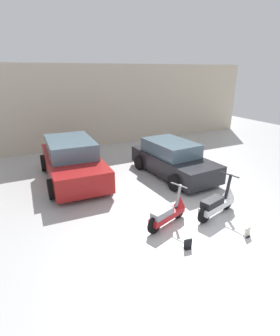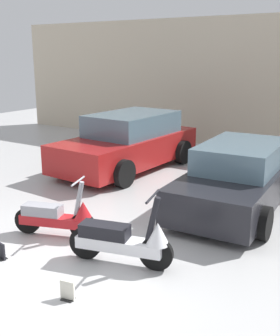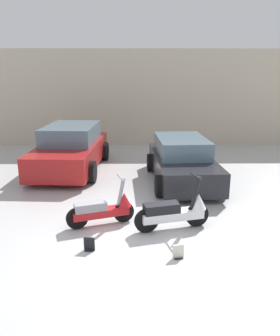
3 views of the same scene
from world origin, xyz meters
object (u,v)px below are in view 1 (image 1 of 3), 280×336
Objects in this scene: car_rear_left at (72,161)px; placard_near_right_scooter at (247,232)px; placard_near_left_scooter at (188,244)px; scooter_front_left at (169,212)px; car_rear_center at (173,159)px; scooter_front_right at (218,202)px.

car_rear_left is 17.14× the size of placard_near_right_scooter.
placard_near_left_scooter is 1.00× the size of placard_near_right_scooter.
scooter_front_left is 3.62m from car_rear_center.
car_rear_left is 5.59m from placard_near_left_scooter.
placard_near_right_scooter is (-0.08, -1.15, -0.29)m from scooter_front_right.
car_rear_center reaches higher than placard_near_left_scooter.
placard_near_left_scooter and placard_near_right_scooter have the same top height.
car_rear_center is at bearing 36.25° from scooter_front_left.
placard_near_right_scooter is at bearing -11.50° from car_rear_center.
placard_near_right_scooter is at bearing -9.91° from placard_near_left_scooter.
car_rear_center is (2.06, 2.96, 0.26)m from scooter_front_left.
scooter_front_right is 6.11× the size of placard_near_left_scooter.
scooter_front_left is at bearing -38.06° from car_rear_center.
car_rear_center reaches higher than scooter_front_right.
scooter_front_left is 5.46× the size of placard_near_left_scooter.
scooter_front_left is at bearing 136.51° from placard_near_right_scooter.
scooter_front_left is at bearing 157.75° from scooter_front_right.
placard_near_right_scooter is (1.60, -0.28, 0.00)m from placard_near_left_scooter.
car_rear_left reaches higher than placard_near_left_scooter.
placard_near_right_scooter is (1.43, -1.36, -0.25)m from scooter_front_left.
placard_near_left_scooter is at bearing 170.09° from placard_near_right_scooter.
scooter_front_right is at bearing -13.05° from car_rear_center.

